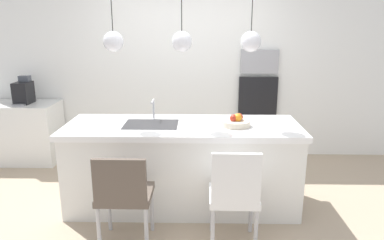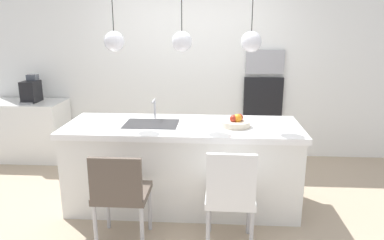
{
  "view_description": "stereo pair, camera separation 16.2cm",
  "coord_description": "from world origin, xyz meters",
  "px_view_note": "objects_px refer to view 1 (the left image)",
  "views": [
    {
      "loc": [
        0.17,
        -3.61,
        1.92
      ],
      "look_at": [
        0.1,
        0.0,
        0.96
      ],
      "focal_mm": 33.64,
      "sensor_mm": 36.0,
      "label": 1
    },
    {
      "loc": [
        0.33,
        -3.6,
        1.92
      ],
      "look_at": [
        0.1,
        0.0,
        0.96
      ],
      "focal_mm": 33.64,
      "sensor_mm": 36.0,
      "label": 2
    }
  ],
  "objects_px": {
    "microwave": "(259,61)",
    "chair_middle": "(234,193)",
    "oven": "(258,96)",
    "fruit_bowl": "(236,122)",
    "coffee_machine": "(23,92)",
    "chair_near": "(124,193)"
  },
  "relations": [
    {
      "from": "fruit_bowl",
      "to": "chair_middle",
      "type": "distance_m",
      "value": 0.87
    },
    {
      "from": "microwave",
      "to": "chair_middle",
      "type": "distance_m",
      "value": 2.59
    },
    {
      "from": "fruit_bowl",
      "to": "coffee_machine",
      "type": "relative_size",
      "value": 0.79
    },
    {
      "from": "coffee_machine",
      "to": "chair_middle",
      "type": "height_order",
      "value": "coffee_machine"
    },
    {
      "from": "oven",
      "to": "chair_middle",
      "type": "height_order",
      "value": "oven"
    },
    {
      "from": "chair_middle",
      "to": "fruit_bowl",
      "type": "bearing_deg",
      "value": 84.27
    },
    {
      "from": "microwave",
      "to": "oven",
      "type": "distance_m",
      "value": 0.5
    },
    {
      "from": "oven",
      "to": "chair_middle",
      "type": "relative_size",
      "value": 0.6
    },
    {
      "from": "microwave",
      "to": "oven",
      "type": "bearing_deg",
      "value": 0.0
    },
    {
      "from": "fruit_bowl",
      "to": "coffee_machine",
      "type": "height_order",
      "value": "coffee_machine"
    },
    {
      "from": "fruit_bowl",
      "to": "chair_middle",
      "type": "xyz_separation_m",
      "value": [
        -0.07,
        -0.74,
        -0.44
      ]
    },
    {
      "from": "microwave",
      "to": "chair_middle",
      "type": "xyz_separation_m",
      "value": [
        -0.55,
        -2.37,
        -0.89
      ]
    },
    {
      "from": "coffee_machine",
      "to": "chair_near",
      "type": "distance_m",
      "value": 2.79
    },
    {
      "from": "chair_near",
      "to": "chair_middle",
      "type": "height_order",
      "value": "chair_middle"
    },
    {
      "from": "microwave",
      "to": "chair_middle",
      "type": "bearing_deg",
      "value": -103.15
    },
    {
      "from": "oven",
      "to": "fruit_bowl",
      "type": "bearing_deg",
      "value": -106.43
    },
    {
      "from": "microwave",
      "to": "chair_near",
      "type": "xyz_separation_m",
      "value": [
        -1.51,
        -2.36,
        -0.9
      ]
    },
    {
      "from": "fruit_bowl",
      "to": "chair_middle",
      "type": "relative_size",
      "value": 0.32
    },
    {
      "from": "oven",
      "to": "microwave",
      "type": "bearing_deg",
      "value": 0.0
    },
    {
      "from": "coffee_machine",
      "to": "microwave",
      "type": "bearing_deg",
      "value": 5.13
    },
    {
      "from": "chair_near",
      "to": "chair_middle",
      "type": "xyz_separation_m",
      "value": [
        0.95,
        -0.01,
        0.01
      ]
    },
    {
      "from": "coffee_machine",
      "to": "chair_near",
      "type": "relative_size",
      "value": 0.43
    }
  ]
}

